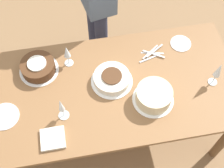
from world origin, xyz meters
TOP-DOWN VIEW (x-y plane):
  - ground_plane at (0.00, 0.00)m, footprint 12.00×12.00m
  - dining_table at (0.00, 0.00)m, footprint 1.79×0.89m
  - cake_center_white at (-0.01, -0.05)m, footprint 0.29×0.29m
  - cake_front_chocolate at (0.49, -0.23)m, footprint 0.28×0.28m
  - cake_back_decorated at (-0.26, 0.14)m, footprint 0.28×0.28m
  - wine_glass_near at (0.27, -0.26)m, footprint 0.06×0.06m
  - wine_glass_far at (0.35, 0.15)m, footprint 0.07×0.07m
  - wine_glass_extra at (-0.70, 0.08)m, footprint 0.06×0.06m
  - dessert_plate_left at (-0.58, -0.29)m, footprint 0.16×0.16m
  - dessert_plate_right at (0.73, 0.09)m, footprint 0.20×0.20m
  - fork_pile at (-0.34, -0.23)m, footprint 0.21×0.14m
  - napkin_stack at (0.43, 0.30)m, footprint 0.15×0.15m

SIDE VIEW (x-z plane):
  - ground_plane at x=0.00m, z-range 0.00..0.00m
  - dining_table at x=0.00m, z-range 0.28..1.04m
  - dessert_plate_left at x=-0.58m, z-range 0.76..0.77m
  - dessert_plate_right at x=0.73m, z-range 0.76..0.77m
  - fork_pile at x=-0.34m, z-range 0.76..0.78m
  - napkin_stack at x=0.43m, z-range 0.76..0.79m
  - cake_center_white at x=-0.01m, z-range 0.76..0.84m
  - cake_front_chocolate at x=0.49m, z-range 0.76..0.85m
  - cake_back_decorated at x=-0.26m, z-range 0.76..0.87m
  - wine_glass_near at x=0.27m, z-range 0.79..0.98m
  - wine_glass_far at x=0.35m, z-range 0.79..1.00m
  - wine_glass_extra at x=-0.70m, z-range 0.80..1.02m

